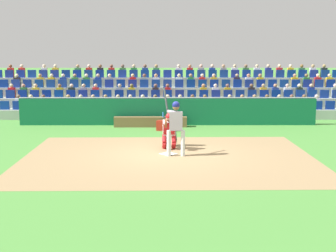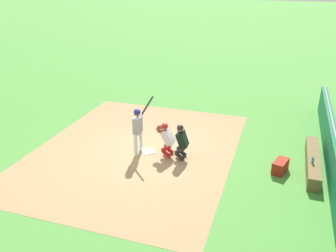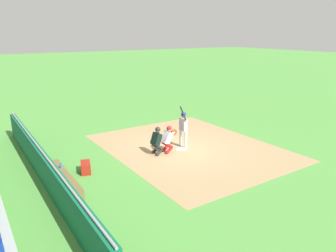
# 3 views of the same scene
# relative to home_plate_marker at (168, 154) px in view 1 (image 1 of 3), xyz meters

# --- Properties ---
(ground_plane) EXTENTS (160.00, 160.00, 0.00)m
(ground_plane) POSITION_rel_home_plate_marker_xyz_m (0.00, 0.00, -0.02)
(ground_plane) COLOR #4A8D3A
(infield_dirt_patch) EXTENTS (9.17, 7.26, 0.01)m
(infield_dirt_patch) POSITION_rel_home_plate_marker_xyz_m (0.00, 0.50, -0.01)
(infield_dirt_patch) COLOR #9C7F56
(infield_dirt_patch) RESTS_ON ground_plane
(home_plate_marker) EXTENTS (0.62, 0.62, 0.02)m
(home_plate_marker) POSITION_rel_home_plate_marker_xyz_m (0.00, 0.00, 0.00)
(home_plate_marker) COLOR white
(home_plate_marker) RESTS_ON infield_dirt_patch
(batter_at_plate) EXTENTS (0.70, 0.61, 2.14)m
(batter_at_plate) POSITION_rel_home_plate_marker_xyz_m (-0.22, 0.26, 1.06)
(batter_at_plate) COLOR silver
(batter_at_plate) RESTS_ON ground_plane
(catcher_crouching) EXTENTS (0.47, 0.72, 1.27)m
(catcher_crouching) POSITION_rel_home_plate_marker_xyz_m (-0.02, -0.74, 0.69)
(catcher_crouching) COLOR #B1191E
(catcher_crouching) RESTS_ON ground_plane
(home_plate_umpire) EXTENTS (0.49, 0.48, 1.30)m
(home_plate_umpire) POSITION_rel_home_plate_marker_xyz_m (-0.06, -1.29, 0.69)
(home_plate_umpire) COLOR #262524
(home_plate_umpire) RESTS_ON ground_plane
(dugout_wall) EXTENTS (13.26, 0.24, 1.25)m
(dugout_wall) POSITION_rel_home_plate_marker_xyz_m (0.00, -6.23, 0.58)
(dugout_wall) COLOR #0F5E39
(dugout_wall) RESTS_ON ground_plane
(dugout_bench) EXTENTS (3.18, 0.40, 0.44)m
(dugout_bench) POSITION_rel_home_plate_marker_xyz_m (0.76, -5.68, 0.20)
(dugout_bench) COLOR brown
(dugout_bench) RESTS_ON ground_plane
(water_bottle_on_bench) EXTENTS (0.07, 0.07, 0.22)m
(water_bottle_on_bench) POSITION_rel_home_plate_marker_xyz_m (0.20, -5.62, 0.53)
(water_bottle_on_bench) COLOR blue
(water_bottle_on_bench) RESTS_ON dugout_bench
(equipment_duffel_bag) EXTENTS (0.78, 0.54, 0.41)m
(equipment_duffel_bag) POSITION_rel_home_plate_marker_xyz_m (0.10, -4.66, 0.19)
(equipment_duffel_bag) COLOR maroon
(equipment_duffel_bag) RESTS_ON ground_plane
(bleacher_stand) EXTENTS (19.63, 3.75, 2.58)m
(bleacher_stand) POSITION_rel_home_plate_marker_xyz_m (-0.02, -10.10, 0.74)
(bleacher_stand) COLOR #96A198
(bleacher_stand) RESTS_ON ground_plane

